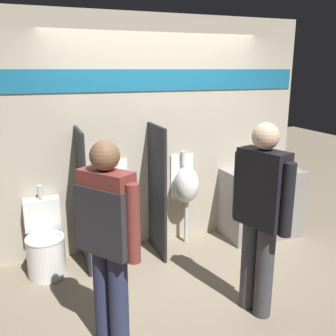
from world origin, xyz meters
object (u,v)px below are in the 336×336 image
Objects in this scene: urinal_near_counter at (118,192)px; person_in_vest at (108,233)px; person_with_lanyard at (261,212)px; cell_phone at (248,174)px; sink_basin at (258,165)px; toilet at (45,245)px; urinal_far at (186,185)px.

person_in_vest is (-0.41, -1.46, 0.20)m from urinal_near_counter.
cell_phone is at bearing -45.70° from person_with_lanyard.
sink_basin is 0.20× the size of person_in_vest.
person_with_lanyard reaches higher than toilet.
sink_basin is 0.29× the size of urinal_near_counter.
urinal_far is (-0.95, 0.07, -0.18)m from sink_basin.
sink_basin is 0.97m from urinal_far.
cell_phone is 0.12× the size of urinal_near_counter.
sink_basin is at bearing -94.26° from person_in_vest.
urinal_far reaches higher than toilet.
sink_basin is at bearing -50.20° from person_with_lanyard.
urinal_far is at bearing 175.49° from sink_basin.
toilet is at bearing -178.16° from sink_basin.
sink_basin is at bearing -4.51° from urinal_far.
person_in_vest is 1.29m from person_with_lanyard.
sink_basin is 2.69m from toilet.
cell_phone is at bearing -2.05° from toilet.
sink_basin reaches higher than cell_phone.
cell_phone is at bearing -18.96° from urinal_far.
cell_phone is 0.76m from urinal_far.
sink_basin is 1.68m from person_with_lanyard.
sink_basin is 2.35× the size of cell_phone.
person_in_vest reaches higher than urinal_near_counter.
urinal_near_counter reaches higher than toilet.
person_with_lanyard is (0.04, -1.49, 0.19)m from urinal_far.
sink_basin is at bearing 1.84° from toilet.
person_in_vest is at bearing -130.35° from urinal_far.
urinal_near_counter is 1.74m from person_with_lanyard.
person_with_lanyard reaches higher than sink_basin.
toilet reaches higher than cell_phone.
urinal_far is 0.67× the size of person_with_lanyard.
urinal_near_counter is 0.67× the size of person_with_lanyard.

